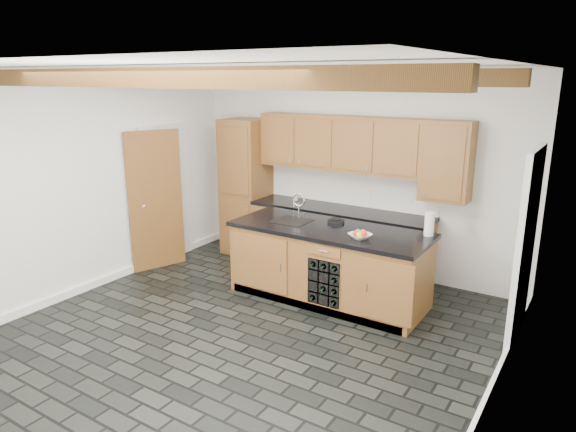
# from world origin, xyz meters

# --- Properties ---
(ground) EXTENTS (5.00, 5.00, 0.00)m
(ground) POSITION_xyz_m (0.00, 0.00, 0.00)
(ground) COLOR black
(ground) RESTS_ON ground
(room_shell) EXTENTS (5.01, 5.00, 5.00)m
(room_shell) POSITION_xyz_m (-0.09, 0.53, 1.53)
(room_shell) COLOR white
(room_shell) RESTS_ON ground
(back_cabinetry) EXTENTS (3.65, 0.62, 2.20)m
(back_cabinetry) POSITION_xyz_m (-0.38, 2.24, 0.98)
(back_cabinetry) COLOR brown
(back_cabinetry) RESTS_ON ground
(island) EXTENTS (2.48, 0.96, 0.93)m
(island) POSITION_xyz_m (0.31, 1.28, 0.46)
(island) COLOR brown
(island) RESTS_ON ground
(faucet) EXTENTS (0.45, 0.40, 0.34)m
(faucet) POSITION_xyz_m (-0.25, 1.33, 0.96)
(faucet) COLOR black
(faucet) RESTS_ON island
(kitchen_scale) EXTENTS (0.20, 0.14, 0.06)m
(kitchen_scale) POSITION_xyz_m (0.27, 1.53, 0.96)
(kitchen_scale) COLOR black
(kitchen_scale) RESTS_ON island
(fruit_bowl) EXTENTS (0.33, 0.33, 0.06)m
(fruit_bowl) POSITION_xyz_m (0.80, 1.10, 0.96)
(fruit_bowl) COLOR beige
(fruit_bowl) RESTS_ON island
(fruit_cluster) EXTENTS (0.16, 0.17, 0.07)m
(fruit_cluster) POSITION_xyz_m (0.80, 1.10, 0.99)
(fruit_cluster) COLOR red
(fruit_cluster) RESTS_ON fruit_bowl
(paper_towel) EXTENTS (0.11, 0.11, 0.28)m
(paper_towel) POSITION_xyz_m (1.42, 1.64, 1.07)
(paper_towel) COLOR white
(paper_towel) RESTS_ON island
(mug) EXTENTS (0.13, 0.13, 0.10)m
(mug) POSITION_xyz_m (-0.81, 2.30, 0.98)
(mug) COLOR white
(mug) RESTS_ON back_cabinetry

